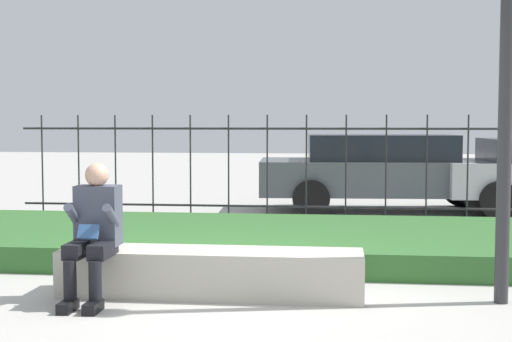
% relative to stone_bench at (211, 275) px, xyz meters
% --- Properties ---
extents(ground_plane, '(60.00, 60.00, 0.00)m').
position_rel_stone_bench_xyz_m(ground_plane, '(0.12, 0.00, -0.19)').
color(ground_plane, '#B2AFA8').
extents(stone_bench, '(2.77, 0.57, 0.42)m').
position_rel_stone_bench_xyz_m(stone_bench, '(0.00, 0.00, 0.00)').
color(stone_bench, '#B7B2A3').
rests_on(stone_bench, ground_plane).
extents(person_seated_reader, '(0.42, 0.73, 1.22)m').
position_rel_stone_bench_xyz_m(person_seated_reader, '(-0.98, -0.31, 0.47)').
color(person_seated_reader, black).
rests_on(person_seated_reader, ground_plane).
extents(grass_berm, '(9.52, 3.03, 0.28)m').
position_rel_stone_bench_xyz_m(grass_berm, '(0.12, 2.21, -0.05)').
color(grass_berm, '#33662D').
rests_on(grass_berm, ground_plane).
extents(iron_fence, '(7.52, 0.03, 1.70)m').
position_rel_stone_bench_xyz_m(iron_fence, '(0.12, 4.13, 0.70)').
color(iron_fence, '#232326').
rests_on(iron_fence, ground_plane).
extents(car_parked_center, '(4.71, 2.11, 1.37)m').
position_rel_stone_bench_xyz_m(car_parked_center, '(2.05, 6.48, 0.55)').
color(car_parked_center, '#4C5156').
rests_on(car_parked_center, ground_plane).
extents(street_lamp, '(0.28, 0.28, 4.32)m').
position_rel_stone_bench_xyz_m(street_lamp, '(2.58, 0.03, 2.44)').
color(street_lamp, '#2D2D30').
rests_on(street_lamp, ground_plane).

